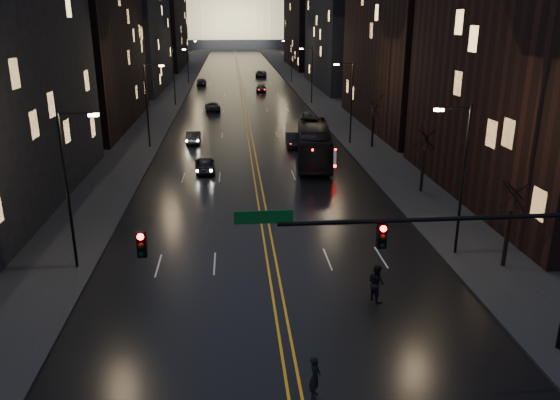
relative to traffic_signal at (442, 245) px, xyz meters
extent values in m
plane|color=black|center=(-5.91, 0.00, -5.10)|extent=(900.00, 900.00, 0.00)
cube|color=black|center=(-5.91, 130.00, -5.09)|extent=(20.00, 320.00, 0.02)
cube|color=black|center=(-19.91, 130.00, -5.02)|extent=(8.00, 320.00, 0.16)
cube|color=black|center=(8.09, 130.00, -5.02)|extent=(8.00, 320.00, 0.16)
cube|color=orange|center=(-5.91, 130.00, -5.08)|extent=(0.62, 320.00, 0.01)
cube|color=black|center=(-26.91, 54.00, 8.90)|extent=(12.00, 30.00, 28.00)
cube|color=black|center=(-26.91, 92.00, 4.90)|extent=(12.00, 34.00, 20.00)
cube|color=black|center=(-26.91, 140.00, 6.90)|extent=(12.00, 40.00, 24.00)
cube|color=black|center=(15.09, 20.00, 6.90)|extent=(12.00, 26.00, 24.00)
cube|color=black|center=(15.09, 92.00, 7.90)|extent=(12.00, 34.00, 26.00)
cube|color=black|center=(15.09, 140.00, 5.90)|extent=(12.00, 40.00, 22.00)
cube|color=black|center=(-5.91, 250.00, -3.10)|extent=(90.00, 50.00, 4.00)
cube|color=#FFE093|center=(-5.91, 250.00, 10.90)|extent=(80.00, 36.00, 24.00)
cylinder|color=black|center=(-0.41, 0.00, 1.10)|extent=(12.00, 0.18, 0.18)
cube|color=black|center=(-11.41, 0.00, 0.50)|extent=(0.35, 0.30, 1.00)
cube|color=black|center=(-2.41, 0.00, 0.50)|extent=(0.35, 0.30, 1.00)
sphere|color=#FF0705|center=(-11.41, -0.18, 0.85)|extent=(0.24, 0.24, 0.24)
sphere|color=#FF0705|center=(-2.41, -0.18, 0.85)|extent=(0.24, 0.24, 0.24)
cube|color=#053F14|center=(-6.91, 0.00, 1.40)|extent=(2.20, 0.06, 0.50)
cylinder|color=black|center=(5.09, 10.00, -0.60)|extent=(0.16, 0.16, 9.00)
cylinder|color=black|center=(4.19, 10.00, 3.70)|extent=(1.80, 0.10, 0.10)
cube|color=#FFDE99|center=(3.29, 10.00, 3.60)|extent=(0.50, 0.25, 0.15)
cylinder|color=black|center=(-16.91, 10.00, -0.60)|extent=(0.16, 0.16, 9.00)
cylinder|color=black|center=(-16.01, 10.00, 3.70)|extent=(1.80, 0.10, 0.10)
cube|color=#FFDE99|center=(-15.11, 10.00, 3.60)|extent=(0.50, 0.25, 0.15)
cylinder|color=black|center=(5.09, 40.00, -0.60)|extent=(0.16, 0.16, 9.00)
cylinder|color=black|center=(4.19, 40.00, 3.70)|extent=(1.80, 0.10, 0.10)
cube|color=#FFDE99|center=(3.29, 40.00, 3.60)|extent=(0.50, 0.25, 0.15)
cylinder|color=black|center=(-16.91, 40.00, -0.60)|extent=(0.16, 0.16, 9.00)
cylinder|color=black|center=(-16.01, 40.00, 3.70)|extent=(1.80, 0.10, 0.10)
cube|color=#FFDE99|center=(-15.11, 40.00, 3.60)|extent=(0.50, 0.25, 0.15)
cylinder|color=black|center=(5.09, 70.00, -0.60)|extent=(0.16, 0.16, 9.00)
cylinder|color=black|center=(4.19, 70.00, 3.70)|extent=(1.80, 0.10, 0.10)
cube|color=#FFDE99|center=(3.29, 70.00, 3.60)|extent=(0.50, 0.25, 0.15)
cylinder|color=black|center=(-16.91, 70.00, -0.60)|extent=(0.16, 0.16, 9.00)
cylinder|color=black|center=(-16.01, 70.00, 3.70)|extent=(1.80, 0.10, 0.10)
cube|color=#FFDE99|center=(-15.11, 70.00, 3.60)|extent=(0.50, 0.25, 0.15)
cylinder|color=black|center=(5.09, 100.00, -0.60)|extent=(0.16, 0.16, 9.00)
cylinder|color=black|center=(4.19, 100.00, 3.70)|extent=(1.80, 0.10, 0.10)
cube|color=#FFDE99|center=(3.29, 100.00, 3.60)|extent=(0.50, 0.25, 0.15)
cylinder|color=black|center=(-16.91, 100.00, -0.60)|extent=(0.16, 0.16, 9.00)
cylinder|color=black|center=(-16.01, 100.00, 3.70)|extent=(1.80, 0.10, 0.10)
cube|color=#FFDE99|center=(-15.11, 100.00, 3.60)|extent=(0.50, 0.25, 0.15)
cylinder|color=black|center=(7.09, 8.00, -3.35)|extent=(0.24, 0.24, 3.50)
cylinder|color=black|center=(7.09, 22.00, -3.35)|extent=(0.24, 0.24, 3.50)
cylinder|color=black|center=(7.09, 38.00, -3.35)|extent=(0.24, 0.24, 3.50)
imported|color=black|center=(-0.09, 32.78, -3.32)|extent=(4.42, 13.05, 3.56)
imported|color=black|center=(-10.54, 29.83, -4.37)|extent=(2.03, 4.41, 1.47)
imported|color=black|center=(-12.35, 42.19, -4.39)|extent=(1.60, 4.34, 1.42)
imported|color=black|center=(-10.84, 64.55, -4.46)|extent=(2.51, 4.80, 1.29)
imported|color=black|center=(-14.09, 97.33, -4.38)|extent=(2.16, 5.03, 1.44)
imported|color=black|center=(-1.30, 39.44, -4.35)|extent=(1.78, 4.62, 1.50)
imported|color=black|center=(2.25, 54.07, -4.47)|extent=(1.75, 3.83, 1.27)
imported|color=black|center=(-2.30, 85.10, -4.42)|extent=(2.25, 4.85, 1.37)
imported|color=black|center=(-0.83, 112.19, -4.34)|extent=(2.96, 5.67, 1.52)
imported|color=black|center=(-5.18, -2.00, -4.24)|extent=(0.63, 0.74, 1.72)
imported|color=black|center=(-1.04, 5.00, -4.14)|extent=(0.88, 1.07, 1.93)
camera|label=1|loc=(-7.98, -18.85, 8.41)|focal=35.00mm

